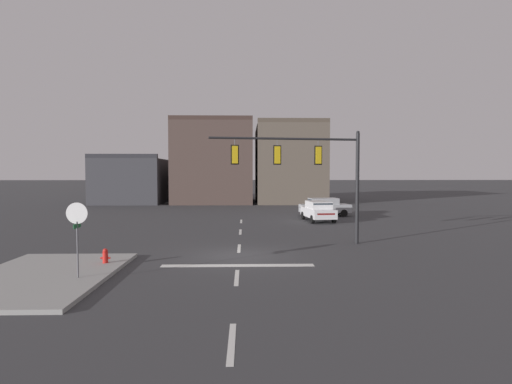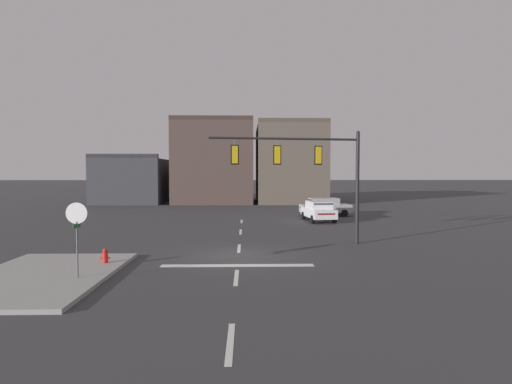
{
  "view_description": "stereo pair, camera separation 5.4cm",
  "coord_description": "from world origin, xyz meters",
  "px_view_note": "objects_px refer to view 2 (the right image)",
  "views": [
    {
      "loc": [
        0.31,
        -19.48,
        3.89
      ],
      "look_at": [
        0.9,
        3.05,
        2.85
      ],
      "focal_mm": 29.58,
      "sensor_mm": 36.0,
      "label": 1
    },
    {
      "loc": [
        0.37,
        -19.48,
        3.89
      ],
      "look_at": [
        0.9,
        3.05,
        2.85
      ],
      "focal_mm": 29.58,
      "sensor_mm": 36.0,
      "label": 2
    }
  ],
  "objects_px": {
    "signal_mast_near_side": "(309,164)",
    "stop_sign": "(77,222)",
    "fire_hydrant": "(105,258)",
    "car_lot_nearside": "(325,207)",
    "car_lot_middle": "(319,211)"
  },
  "relations": [
    {
      "from": "signal_mast_near_side",
      "to": "stop_sign",
      "type": "relative_size",
      "value": 2.86
    },
    {
      "from": "stop_sign",
      "to": "fire_hydrant",
      "type": "relative_size",
      "value": 3.77
    },
    {
      "from": "stop_sign",
      "to": "fire_hydrant",
      "type": "bearing_deg",
      "value": 85.89
    },
    {
      "from": "car_lot_nearside",
      "to": "stop_sign",
      "type": "bearing_deg",
      "value": -120.34
    },
    {
      "from": "signal_mast_near_side",
      "to": "car_lot_middle",
      "type": "xyz_separation_m",
      "value": [
        2.44,
        11.01,
        -3.47
      ]
    },
    {
      "from": "signal_mast_near_side",
      "to": "car_lot_middle",
      "type": "height_order",
      "value": "signal_mast_near_side"
    },
    {
      "from": "car_lot_nearside",
      "to": "fire_hydrant",
      "type": "height_order",
      "value": "car_lot_nearside"
    },
    {
      "from": "car_lot_nearside",
      "to": "fire_hydrant",
      "type": "xyz_separation_m",
      "value": [
        -12.89,
        -19.92,
        -0.53
      ]
    },
    {
      "from": "car_lot_middle",
      "to": "fire_hydrant",
      "type": "distance_m",
      "value": 19.75
    },
    {
      "from": "car_lot_middle",
      "to": "car_lot_nearside",
      "type": "bearing_deg",
      "value": 72.34
    },
    {
      "from": "car_lot_middle",
      "to": "fire_hydrant",
      "type": "bearing_deg",
      "value": -126.1
    },
    {
      "from": "stop_sign",
      "to": "fire_hydrant",
      "type": "xyz_separation_m",
      "value": [
        0.17,
        2.41,
        -1.82
      ]
    },
    {
      "from": "signal_mast_near_side",
      "to": "car_lot_middle",
      "type": "bearing_deg",
      "value": 77.48
    },
    {
      "from": "car_lot_nearside",
      "to": "car_lot_middle",
      "type": "height_order",
      "value": "same"
    },
    {
      "from": "signal_mast_near_side",
      "to": "fire_hydrant",
      "type": "xyz_separation_m",
      "value": [
        -9.19,
        -4.95,
        -4.0
      ]
    }
  ]
}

